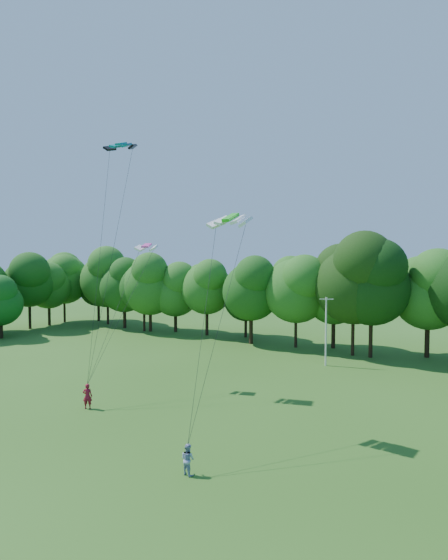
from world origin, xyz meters
The scene contains 10 objects.
ground centered at (0.00, 0.00, 0.00)m, with size 160.00×160.00×0.00m, color #2B5818.
utility_pole centered at (3.92, 28.31, 3.66)m, with size 1.32×0.66×7.06m.
kite_flyer_left centered at (-6.14, 6.25, 0.93)m, with size 0.68×0.45×1.86m, color maroon.
kite_flyer_right centered at (6.06, 2.55, 0.80)m, with size 0.78×0.60×1.59m, color #8F9EC6.
kite_teal centered at (-8.55, 12.15, 20.85)m, with size 2.95×1.99×0.55m.
kite_green centered at (4.54, 9.01, 13.65)m, with size 2.90×1.36×0.66m.
kite_pink centered at (-6.90, 13.42, 12.17)m, with size 2.12×1.53×0.43m.
tree_back_west centered at (-26.84, 33.94, 7.36)m, with size 8.10×8.10×11.79m.
tree_back_center centered at (4.80, 34.64, 8.72)m, with size 9.60×9.60×13.96m.
tree_flank_west centered at (-39.13, 18.53, 5.93)m, with size 6.54×6.54×9.51m.
Camera 1 is at (19.54, -14.63, 11.01)m, focal length 28.00 mm.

